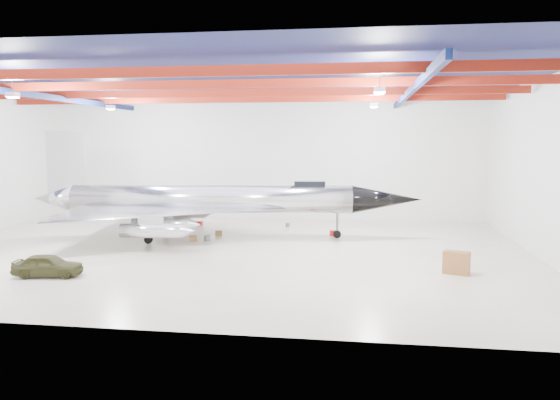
# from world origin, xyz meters

# --- Properties ---
(floor) EXTENTS (40.00, 40.00, 0.00)m
(floor) POSITION_xyz_m (0.00, 0.00, 0.00)
(floor) COLOR #BDB096
(floor) RESTS_ON ground
(wall_back) EXTENTS (40.00, 0.00, 40.00)m
(wall_back) POSITION_xyz_m (0.00, 15.00, 5.50)
(wall_back) COLOR silver
(wall_back) RESTS_ON floor
(wall_right) EXTENTS (0.00, 30.00, 30.00)m
(wall_right) POSITION_xyz_m (20.00, 0.00, 5.50)
(wall_right) COLOR silver
(wall_right) RESTS_ON floor
(ceiling) EXTENTS (40.00, 40.00, 0.00)m
(ceiling) POSITION_xyz_m (0.00, 0.00, 11.00)
(ceiling) COLOR #0A0F38
(ceiling) RESTS_ON wall_back
(ceiling_structure) EXTENTS (39.50, 29.50, 1.08)m
(ceiling_structure) POSITION_xyz_m (0.00, 0.00, 10.32)
(ceiling_structure) COLOR maroon
(ceiling_structure) RESTS_ON ceiling
(jet_aircraft) EXTENTS (28.74, 18.23, 7.84)m
(jet_aircraft) POSITION_xyz_m (-1.72, 4.60, 2.57)
(jet_aircraft) COLOR silver
(jet_aircraft) RESTS_ON floor
(jeep) EXTENTS (3.74, 1.95, 1.22)m
(jeep) POSITION_xyz_m (-7.21, -7.90, 0.61)
(jeep) COLOR #37381C
(jeep) RESTS_ON floor
(desk) EXTENTS (1.51, 1.14, 1.24)m
(desk) POSITION_xyz_m (14.32, -4.20, 0.62)
(desk) COLOR brown
(desk) RESTS_ON floor
(crate_ply) EXTENTS (0.66, 0.58, 0.39)m
(crate_ply) POSITION_xyz_m (-2.62, 2.87, 0.19)
(crate_ply) COLOR olive
(crate_ply) RESTS_ON floor
(toolbox_red) EXTENTS (0.58, 0.51, 0.36)m
(toolbox_red) POSITION_xyz_m (-4.28, 9.91, 0.18)
(toolbox_red) COLOR #A61013
(toolbox_red) RESTS_ON floor
(engine_drum) EXTENTS (0.47, 0.47, 0.41)m
(engine_drum) POSITION_xyz_m (-1.65, 3.16, 0.20)
(engine_drum) COLOR #59595B
(engine_drum) RESTS_ON floor
(tool_chest) EXTENTS (0.56, 0.56, 0.40)m
(tool_chest) POSITION_xyz_m (7.11, 6.64, 0.20)
(tool_chest) COLOR #A61013
(tool_chest) RESTS_ON floor
(oil_barrel) EXTENTS (0.61, 0.54, 0.36)m
(oil_barrel) POSITION_xyz_m (-1.43, 5.48, 0.18)
(oil_barrel) COLOR olive
(oil_barrel) RESTS_ON floor
(spares_box) EXTENTS (0.39, 0.39, 0.32)m
(spares_box) POSITION_xyz_m (3.19, 10.38, 0.16)
(spares_box) COLOR #59595B
(spares_box) RESTS_ON floor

